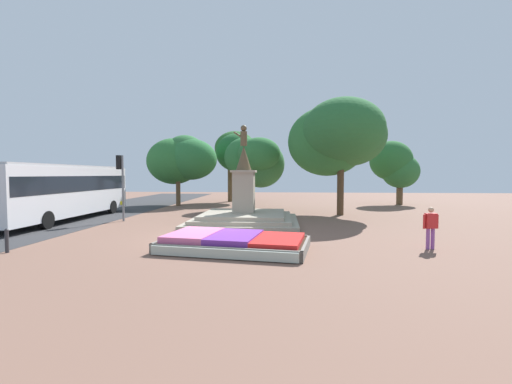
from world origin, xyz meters
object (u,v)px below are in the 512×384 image
Objects in this scene: statue_monument at (244,210)px; pedestrian_with_handbag at (431,225)px; traffic_light_mid_block at (121,176)px; kerb_bollard_mid_a at (7,240)px; flower_planter at (233,243)px; city_bus at (63,189)px.

statue_monument is 3.88× the size of pedestrian_with_handbag.
traffic_light_mid_block reaches higher than kerb_bollard_mid_a.
kerb_bollard_mid_a is at bearing -132.95° from statue_monument.
flower_planter is at bearing -42.95° from traffic_light_mid_block.
statue_monument reaches higher than kerb_bollard_mid_a.
statue_monument is 7.05× the size of kerb_bollard_mid_a.
statue_monument is 10.75m from kerb_bollard_mid_a.
pedestrian_with_handbag reaches higher than kerb_bollard_mid_a.
traffic_light_mid_block is at bearing 0.71° from city_bus.
city_bus is at bearing 112.22° from kerb_bollard_mid_a.
statue_monument reaches higher than city_bus.
traffic_light_mid_block is at bearing 137.05° from flower_planter.
flower_planter is 10.47m from traffic_light_mid_block.
city_bus is (-10.94, 6.91, 1.61)m from flower_planter.
kerb_bollard_mid_a is (-14.77, -1.68, -0.43)m from pedestrian_with_handbag.
statue_monument is 0.53× the size of city_bus.
pedestrian_with_handbag is at bearing -39.72° from statue_monument.
statue_monument is at bearing 140.28° from pedestrian_with_handbag.
flower_planter is at bearing -32.28° from city_bus.
flower_planter is 1.46× the size of traffic_light_mid_block.
pedestrian_with_handbag is (18.02, -6.28, -0.99)m from city_bus.
flower_planter is at bearing -86.92° from statue_monument.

